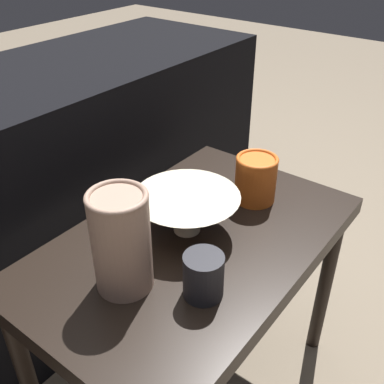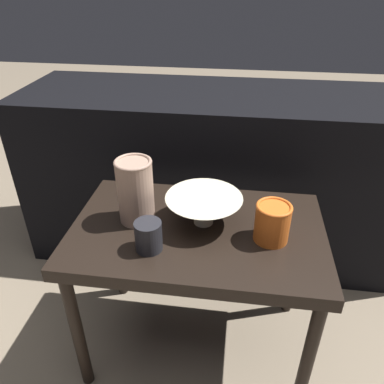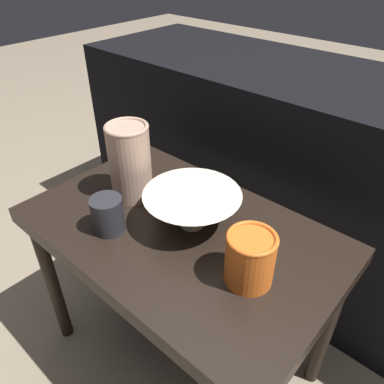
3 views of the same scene
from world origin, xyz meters
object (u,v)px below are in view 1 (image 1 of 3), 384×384
(vase_colorful_right, at_px, (256,178))
(cup, at_px, (203,276))
(bowl, at_px, (187,209))
(vase_textured_left, at_px, (121,240))

(vase_colorful_right, height_order, cup, vase_colorful_right)
(bowl, bearing_deg, vase_colorful_right, -15.17)
(vase_colorful_right, bearing_deg, bowl, 164.83)
(bowl, relative_size, vase_textured_left, 1.14)
(vase_colorful_right, xyz_separation_m, cup, (-0.32, -0.09, -0.02))
(cup, bearing_deg, vase_textured_left, 117.06)
(bowl, height_order, vase_textured_left, vase_textured_left)
(bowl, relative_size, cup, 2.62)
(vase_textured_left, distance_m, cup, 0.15)
(vase_textured_left, bearing_deg, bowl, 2.90)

